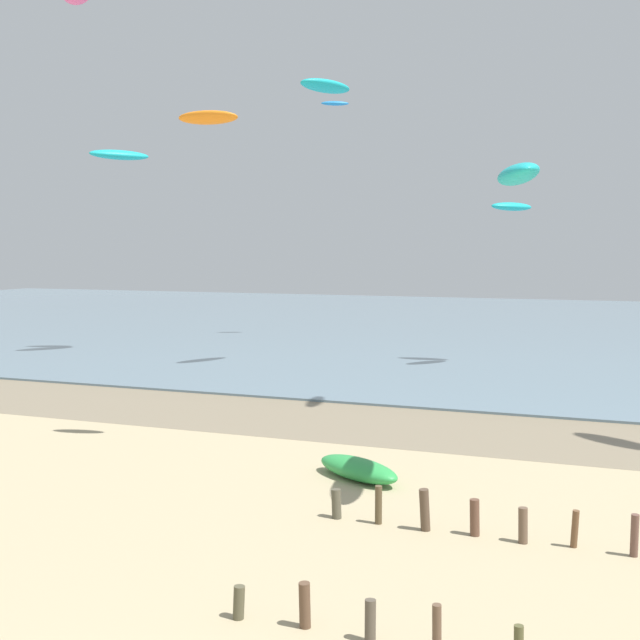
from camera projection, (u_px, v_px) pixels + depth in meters
name	position (u px, v px, depth m)	size (l,w,h in m)	color
wet_sand_strip	(441.00, 430.00, 28.19)	(120.00, 6.42, 0.01)	#84755B
sea	(547.00, 327.00, 63.78)	(160.00, 70.00, 0.10)	slate
groyne_far	(596.00, 531.00, 16.87)	(11.90, 0.35, 0.97)	#524E3D
grounded_kite	(358.00, 469.00, 22.13)	(2.85, 1.03, 0.57)	green
kite_aloft_0	(335.00, 103.00, 54.44)	(1.86, 0.59, 0.30)	#2384D1
kite_aloft_6	(518.00, 174.00, 18.70)	(2.80, 0.90, 0.45)	#19B2B7
kite_aloft_8	(512.00, 207.00, 41.24)	(2.67, 0.86, 0.43)	#19B2B7
kite_aloft_9	(208.00, 118.00, 24.57)	(1.87, 0.60, 0.30)	orange
kite_aloft_10	(326.00, 86.00, 40.20)	(3.24, 1.04, 0.52)	#19B2B7
kite_aloft_12	(119.00, 155.00, 46.18)	(3.45, 1.10, 0.55)	#19B2B7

